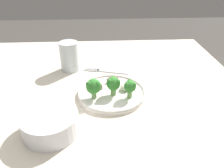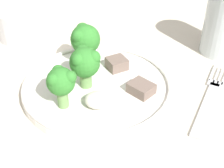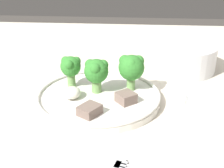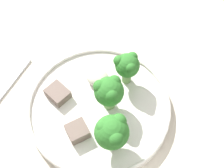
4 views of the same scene
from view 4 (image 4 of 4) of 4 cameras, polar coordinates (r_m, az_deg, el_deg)
dinner_plate at (r=0.52m, az=-2.35°, el=-4.29°), size 0.24×0.24×0.02m
broccoli_floret_near_rim_left at (r=0.50m, az=2.83°, el=3.38°), size 0.04×0.04×0.06m
broccoli_floret_center_left at (r=0.48m, az=-0.54°, el=-1.39°), size 0.05×0.05×0.07m
broccoli_floret_back_left at (r=0.44m, az=-0.04°, el=-8.78°), size 0.05×0.05×0.07m
meat_slice_front_slice at (r=0.49m, az=-6.34°, el=-8.57°), size 0.04×0.04×0.02m
meat_slice_middle_slice at (r=0.52m, az=-9.89°, el=-1.71°), size 0.05×0.05×0.02m
sauce_dollop at (r=0.53m, az=-2.69°, el=1.27°), size 0.04×0.03×0.02m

